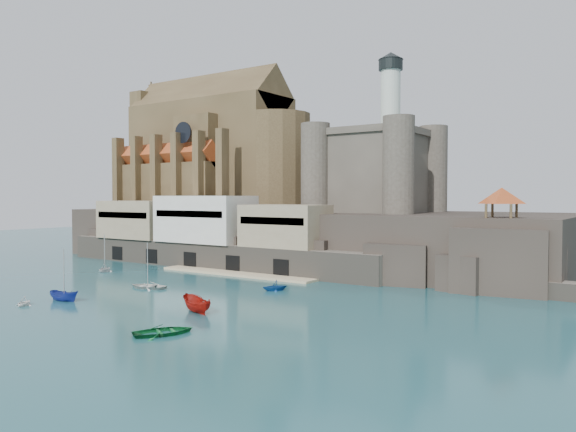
{
  "coord_description": "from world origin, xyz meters",
  "views": [
    {
      "loc": [
        61.26,
        -52.91,
        12.89
      ],
      "look_at": [
        2.73,
        32.0,
        9.28
      ],
      "focal_mm": 35.0,
      "sensor_mm": 36.0,
      "label": 1
    }
  ],
  "objects_px": {
    "church": "(215,155)",
    "boat_1": "(24,306)",
    "pavilion": "(502,198)",
    "boat_2": "(64,301)",
    "castle_keep": "(376,167)"
  },
  "relations": [
    {
      "from": "church",
      "to": "castle_keep",
      "type": "height_order",
      "value": "church"
    },
    {
      "from": "church",
      "to": "boat_1",
      "type": "bearing_deg",
      "value": -69.02
    },
    {
      "from": "boat_1",
      "to": "boat_2",
      "type": "relative_size",
      "value": 0.61
    },
    {
      "from": "church",
      "to": "pavilion",
      "type": "xyz_separation_m",
      "value": [
        66.13,
        -15.85,
        -9.4
      ]
    },
    {
      "from": "church",
      "to": "boat_1",
      "type": "distance_m",
      "value": 66.25
    },
    {
      "from": "pavilion",
      "to": "boat_1",
      "type": "xyz_separation_m",
      "value": [
        -43.78,
        -42.45,
        -12.73
      ]
    },
    {
      "from": "boat_2",
      "to": "church",
      "type": "bearing_deg",
      "value": 15.0
    },
    {
      "from": "castle_keep",
      "to": "boat_2",
      "type": "relative_size",
      "value": 6.63
    },
    {
      "from": "church",
      "to": "boat_2",
      "type": "distance_m",
      "value": 62.77
    },
    {
      "from": "castle_keep",
      "to": "church",
      "type": "bearing_deg",
      "value": 178.89
    },
    {
      "from": "boat_2",
      "to": "boat_1",
      "type": "bearing_deg",
      "value": 156.25
    },
    {
      "from": "castle_keep",
      "to": "pavilion",
      "type": "distance_m",
      "value": 30.5
    },
    {
      "from": "boat_2",
      "to": "pavilion",
      "type": "bearing_deg",
      "value": -56.94
    },
    {
      "from": "pavilion",
      "to": "boat_1",
      "type": "bearing_deg",
      "value": -135.88
    },
    {
      "from": "boat_1",
      "to": "boat_2",
      "type": "height_order",
      "value": "boat_2"
    }
  ]
}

